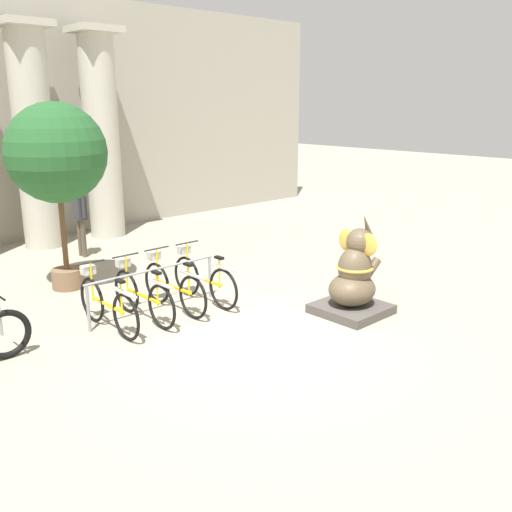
# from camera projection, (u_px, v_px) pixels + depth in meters

# --- Properties ---
(ground_plane) EXTENTS (60.00, 60.00, 0.00)m
(ground_plane) POSITION_uv_depth(u_px,v_px,m) (259.00, 338.00, 8.52)
(ground_plane) COLOR #9E937F
(building_facade) EXTENTS (20.00, 0.20, 6.00)m
(building_facade) POSITION_uv_depth(u_px,v_px,m) (15.00, 119.00, 13.78)
(building_facade) COLOR #A39E8E
(building_facade) RESTS_ON ground_plane
(column_middle) EXTENTS (1.09, 1.09, 5.16)m
(column_middle) POSITION_uv_depth(u_px,v_px,m) (34.00, 137.00, 13.18)
(column_middle) COLOR #BCB7A8
(column_middle) RESTS_ON ground_plane
(column_right) EXTENTS (1.09, 1.09, 5.16)m
(column_right) POSITION_uv_depth(u_px,v_px,m) (101.00, 134.00, 14.32)
(column_right) COLOR #BCB7A8
(column_right) RESTS_ON ground_plane
(bike_rack) EXTENTS (2.46, 0.05, 0.77)m
(bike_rack) POSITION_uv_depth(u_px,v_px,m) (154.00, 280.00, 9.38)
(bike_rack) COLOR gray
(bike_rack) RESTS_ON ground_plane
(bicycle_0) EXTENTS (0.48, 1.76, 1.00)m
(bicycle_0) POSITION_uv_depth(u_px,v_px,m) (107.00, 304.00, 8.71)
(bicycle_0) COLOR black
(bicycle_0) RESTS_ON ground_plane
(bicycle_1) EXTENTS (0.48, 1.76, 1.00)m
(bicycle_1) POSITION_uv_depth(u_px,v_px,m) (142.00, 295.00, 9.12)
(bicycle_1) COLOR black
(bicycle_1) RESTS_ON ground_plane
(bicycle_2) EXTENTS (0.48, 1.76, 1.00)m
(bicycle_2) POSITION_uv_depth(u_px,v_px,m) (173.00, 286.00, 9.55)
(bicycle_2) COLOR black
(bicycle_2) RESTS_ON ground_plane
(bicycle_3) EXTENTS (0.48, 1.76, 1.00)m
(bicycle_3) POSITION_uv_depth(u_px,v_px,m) (203.00, 279.00, 9.94)
(bicycle_3) COLOR black
(bicycle_3) RESTS_ON ground_plane
(elephant_statue) EXTENTS (1.08, 1.08, 1.67)m
(elephant_statue) POSITION_uv_depth(u_px,v_px,m) (354.00, 280.00, 9.39)
(elephant_statue) COLOR #4C4742
(elephant_statue) RESTS_ON ground_plane
(person_pedestrian) EXTENTS (0.23, 0.47, 1.75)m
(person_pedestrian) POSITION_uv_depth(u_px,v_px,m) (80.00, 210.00, 12.72)
(person_pedestrian) COLOR brown
(person_pedestrian) RESTS_ON ground_plane
(potted_tree) EXTENTS (1.79, 1.79, 3.42)m
(potted_tree) POSITION_uv_depth(u_px,v_px,m) (56.00, 156.00, 10.14)
(potted_tree) COLOR brown
(potted_tree) RESTS_ON ground_plane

